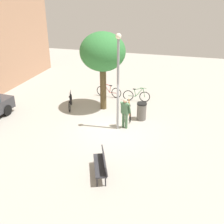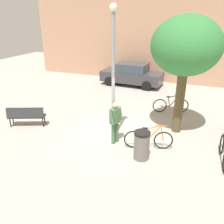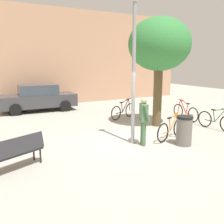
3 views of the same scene
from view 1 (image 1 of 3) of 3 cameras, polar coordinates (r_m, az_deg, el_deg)
name	(u,v)px [view 1 (image 1 of 3)]	position (r m, az deg, el deg)	size (l,w,h in m)	color
ground_plane	(115,128)	(14.63, 0.54, -3.30)	(36.00, 36.00, 0.00)	#A8A399
lamppost	(118,76)	(13.39, 1.29, 7.67)	(0.28, 0.28, 4.99)	gray
person_by_lamppost	(125,111)	(14.22, 2.78, 0.14)	(0.44, 0.63, 1.67)	#47704C
park_bench	(102,163)	(10.93, -2.17, -10.77)	(1.66, 1.05, 0.92)	#2D2D33
plaza_tree	(103,53)	(15.82, -1.99, 12.46)	(2.65, 2.65, 4.69)	brown
bicycle_green	(137,96)	(17.94, 5.22, 3.46)	(0.13, 1.81, 0.97)	black
bicycle_orange	(129,111)	(15.63, 3.67, 0.16)	(1.75, 0.58, 0.97)	black
bicycle_black	(70,102)	(17.00, -8.82, 2.02)	(1.73, 0.63, 0.97)	black
bicycle_red	(109,91)	(18.61, -0.70, 4.37)	(0.21, 1.81, 0.97)	black
trash_bin	(142,111)	(15.38, 6.27, 0.16)	(0.56, 0.56, 1.02)	#66605B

